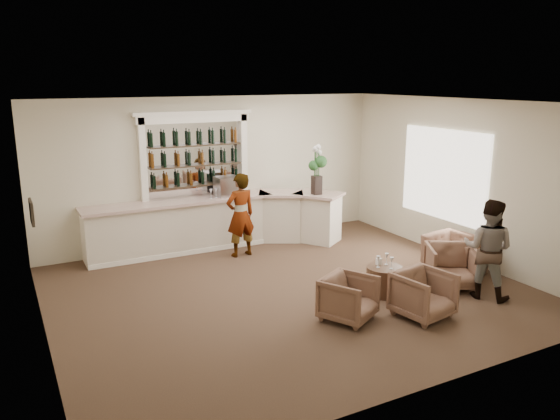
% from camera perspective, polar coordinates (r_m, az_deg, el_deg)
% --- Properties ---
extents(ground, '(8.00, 8.00, 0.00)m').
position_cam_1_polar(ground, '(9.80, 1.05, -8.51)').
color(ground, '#4E3927').
rests_on(ground, ground).
extents(room_shell, '(8.04, 7.02, 3.32)m').
position_cam_1_polar(room_shell, '(9.87, -0.06, 5.76)').
color(room_shell, beige).
rests_on(room_shell, ground).
extents(bar_counter, '(5.72, 1.80, 1.14)m').
position_cam_1_polar(bar_counter, '(12.13, -6.45, -1.32)').
color(bar_counter, white).
rests_on(bar_counter, ground).
extents(back_bar_alcove, '(2.64, 0.25, 3.00)m').
position_cam_1_polar(back_bar_alcove, '(12.11, -8.84, 5.62)').
color(back_bar_alcove, white).
rests_on(back_bar_alcove, ground).
extents(cocktail_table, '(0.62, 0.62, 0.50)m').
position_cam_1_polar(cocktail_table, '(9.77, 10.81, -7.25)').
color(cocktail_table, '#43291D').
rests_on(cocktail_table, ground).
extents(sommelier, '(0.69, 0.49, 1.78)m').
position_cam_1_polar(sommelier, '(11.46, -4.15, -0.53)').
color(sommelier, gray).
rests_on(sommelier, ground).
extents(guest, '(0.99, 1.06, 1.73)m').
position_cam_1_polar(guest, '(9.93, 20.91, -3.83)').
color(guest, gray).
rests_on(guest, ground).
extents(armchair_left, '(1.03, 1.04, 0.70)m').
position_cam_1_polar(armchair_left, '(8.68, 7.19, -9.14)').
color(armchair_left, brown).
rests_on(armchair_left, ground).
extents(armchair_center, '(0.92, 0.94, 0.74)m').
position_cam_1_polar(armchair_center, '(8.99, 14.75, -8.54)').
color(armchair_center, brown).
rests_on(armchair_center, ground).
extents(armchair_right, '(1.15, 1.15, 0.78)m').
position_cam_1_polar(armchair_right, '(10.34, 17.45, -5.65)').
color(armchair_right, brown).
rests_on(armchair_right, ground).
extents(armchair_far, '(1.11, 1.22, 0.69)m').
position_cam_1_polar(armchair_far, '(11.23, 17.96, -4.38)').
color(armchair_far, brown).
rests_on(armchair_far, ground).
extents(espresso_machine, '(0.51, 0.43, 0.43)m').
position_cam_1_polar(espresso_machine, '(12.12, -5.56, 2.49)').
color(espresso_machine, '#B2B2B6').
rests_on(espresso_machine, bar_counter).
extents(flower_vase, '(0.29, 0.29, 1.11)m').
position_cam_1_polar(flower_vase, '(12.18, 3.88, 4.55)').
color(flower_vase, black).
rests_on(flower_vase, bar_counter).
extents(wine_glass_bar_left, '(0.07, 0.07, 0.21)m').
position_cam_1_polar(wine_glass_bar_left, '(11.99, -6.69, 1.80)').
color(wine_glass_bar_left, white).
rests_on(wine_glass_bar_left, bar_counter).
extents(wine_glass_bar_right, '(0.07, 0.07, 0.21)m').
position_cam_1_polar(wine_glass_bar_right, '(11.92, -7.23, 1.71)').
color(wine_glass_bar_right, white).
rests_on(wine_glass_bar_right, bar_counter).
extents(wine_glass_tbl_a, '(0.07, 0.07, 0.21)m').
position_cam_1_polar(wine_glass_tbl_a, '(9.60, 10.23, -5.35)').
color(wine_glass_tbl_a, white).
rests_on(wine_glass_tbl_a, cocktail_table).
extents(wine_glass_tbl_b, '(0.07, 0.07, 0.21)m').
position_cam_1_polar(wine_glass_tbl_b, '(9.77, 11.07, -5.05)').
color(wine_glass_tbl_b, white).
rests_on(wine_glass_tbl_b, cocktail_table).
extents(wine_glass_tbl_c, '(0.07, 0.07, 0.21)m').
position_cam_1_polar(wine_glass_tbl_c, '(9.58, 11.57, -5.45)').
color(wine_glass_tbl_c, white).
rests_on(wine_glass_tbl_c, cocktail_table).
extents(napkin_holder, '(0.08, 0.08, 0.12)m').
position_cam_1_polar(napkin_holder, '(9.76, 10.28, -5.32)').
color(napkin_holder, white).
rests_on(napkin_holder, cocktail_table).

